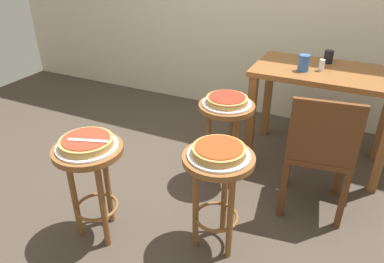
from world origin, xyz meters
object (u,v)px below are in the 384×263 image
at_px(stool_foreground, 91,171).
at_px(stool_leftside, 226,125).
at_px(serving_plate_foreground, 87,146).
at_px(pizza_server_knife, 88,141).
at_px(dining_table, 324,87).
at_px(pizza_middle, 219,150).
at_px(cup_far_edge, 329,57).
at_px(condiment_shaker, 322,65).
at_px(cup_near_edge, 304,63).
at_px(serving_plate_leftside, 227,104).
at_px(pizza_leftside, 227,100).
at_px(pizza_foreground, 86,142).
at_px(wooden_chair, 319,151).
at_px(stool_middle, 218,180).
at_px(serving_plate_middle, 219,155).

relative_size(stool_foreground, stool_leftside, 1.00).
xyz_separation_m(serving_plate_foreground, pizza_server_knife, (0.03, -0.02, 0.06)).
bearing_deg(dining_table, serving_plate_foreground, -125.63).
xyz_separation_m(stool_foreground, pizza_server_knife, (0.03, -0.02, 0.22)).
distance_m(pizza_middle, stool_leftside, 0.70).
relative_size(cup_far_edge, condiment_shaker, 1.16).
bearing_deg(pizza_server_knife, dining_table, 36.27).
bearing_deg(pizza_server_knife, cup_near_edge, 38.80).
height_order(pizza_middle, serving_plate_leftside, pizza_middle).
bearing_deg(pizza_middle, serving_plate_foreground, -161.31).
distance_m(pizza_leftside, condiment_shaker, 0.77).
bearing_deg(cup_far_edge, serving_plate_leftside, -125.67).
xyz_separation_m(pizza_foreground, pizza_server_knife, (0.03, -0.02, 0.03)).
relative_size(pizza_middle, condiment_shaker, 3.39).
bearing_deg(stool_leftside, pizza_foreground, -119.12).
bearing_deg(pizza_leftside, wooden_chair, -7.10).
bearing_deg(condiment_shaker, serving_plate_leftside, -133.92).
xyz_separation_m(serving_plate_leftside, wooden_chair, (0.65, -0.08, -0.16)).
relative_size(pizza_foreground, cup_far_edge, 2.99).
distance_m(condiment_shaker, pizza_server_knife, 1.74).
height_order(stool_leftside, condiment_shaker, condiment_shaker).
distance_m(pizza_foreground, pizza_middle, 0.72).
bearing_deg(condiment_shaker, serving_plate_foreground, -125.46).
bearing_deg(pizza_middle, serving_plate_leftside, 107.23).
bearing_deg(pizza_server_knife, stool_middle, 1.77).
height_order(dining_table, pizza_server_knife, dining_table).
xyz_separation_m(cup_near_edge, condiment_shaker, (0.12, 0.06, -0.02)).
distance_m(serving_plate_foreground, stool_middle, 0.74).
distance_m(serving_plate_foreground, stool_leftside, 1.01).
bearing_deg(pizza_middle, stool_middle, -90.00).
distance_m(dining_table, condiment_shaker, 0.19).
height_order(stool_leftside, cup_near_edge, cup_near_edge).
bearing_deg(cup_near_edge, serving_plate_middle, -100.21).
relative_size(pizza_foreground, cup_near_edge, 2.49).
xyz_separation_m(pizza_foreground, stool_middle, (0.69, 0.23, -0.19)).
xyz_separation_m(pizza_foreground, wooden_chair, (1.14, 0.79, -0.19)).
xyz_separation_m(serving_plate_foreground, serving_plate_middle, (0.69, 0.23, 0.00)).
distance_m(serving_plate_foreground, serving_plate_middle, 0.72).
relative_size(stool_foreground, pizza_server_knife, 2.84).
height_order(stool_foreground, pizza_leftside, pizza_leftside).
bearing_deg(condiment_shaker, serving_plate_middle, -105.24).
bearing_deg(dining_table, pizza_leftside, -133.67).
xyz_separation_m(pizza_middle, cup_far_edge, (0.34, 1.39, 0.17)).
bearing_deg(stool_middle, stool_foreground, -161.31).
height_order(serving_plate_foreground, pizza_server_knife, pizza_server_knife).
bearing_deg(serving_plate_foreground, pizza_foreground, 0.00).
relative_size(serving_plate_middle, dining_table, 0.32).
height_order(pizza_foreground, serving_plate_middle, pizza_foreground).
xyz_separation_m(stool_middle, cup_far_edge, (0.34, 1.39, 0.36)).
height_order(pizza_middle, cup_far_edge, cup_far_edge).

